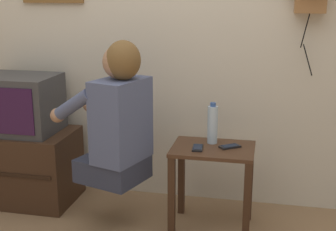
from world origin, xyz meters
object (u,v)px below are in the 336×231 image
object	(u,v)px
cell_phone_spare	(230,146)
water_bottle	(213,124)
person	(117,118)
television	(19,104)
cell_phone_held	(198,148)

from	to	relation	value
cell_phone_spare	water_bottle	size ratio (longest dim) A/B	0.54
person	cell_phone_spare	world-z (taller)	person
person	television	world-z (taller)	person
person	water_bottle	distance (m)	0.57
television	cell_phone_held	world-z (taller)	television
television	person	bearing A→B (deg)	-17.84
person	cell_phone_held	xyz separation A→B (m)	(0.47, 0.07, -0.17)
television	cell_phone_spare	distance (m)	1.43
water_bottle	person	bearing A→B (deg)	-160.02
cell_phone_spare	person	bearing A→B (deg)	-115.28
person	water_bottle	xyz separation A→B (m)	(0.54, 0.20, -0.06)
person	television	bearing A→B (deg)	90.46
person	cell_phone_held	world-z (taller)	person
person	television	distance (m)	0.80
person	cell_phone_held	distance (m)	0.50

